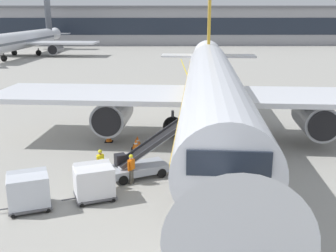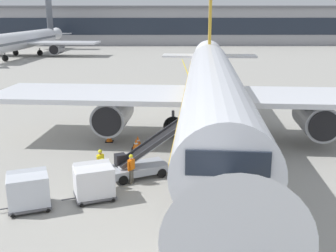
{
  "view_description": "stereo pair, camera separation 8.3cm",
  "coord_description": "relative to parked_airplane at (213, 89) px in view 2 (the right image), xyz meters",
  "views": [
    {
      "loc": [
        -0.58,
        -11.47,
        9.38
      ],
      "look_at": [
        -0.26,
        10.34,
        3.22
      ],
      "focal_mm": 43.39,
      "sensor_mm": 36.0,
      "label": 1
    },
    {
      "loc": [
        -0.5,
        -11.47,
        9.38
      ],
      "look_at": [
        -0.26,
        10.34,
        3.22
      ],
      "focal_mm": 43.39,
      "sensor_mm": 36.0,
      "label": 2
    }
  ],
  "objects": [
    {
      "name": "apron_guidance_line_lead_in",
      "position": [
        0.17,
        -0.74,
        -3.9
      ],
      "size": [
        0.2,
        110.0,
        0.01
      ],
      "color": "yellow",
      "rests_on": "ground"
    },
    {
      "name": "ground_crew_by_carts",
      "position": [
        -5.44,
        -8.0,
        -2.91
      ],
      "size": [
        0.41,
        0.5,
        1.74
      ],
      "color": "#514C42",
      "rests_on": "ground"
    },
    {
      "name": "safety_cone_wingtip",
      "position": [
        -5.49,
        -1.38,
        -3.53
      ],
      "size": [
        0.68,
        0.68,
        0.77
      ],
      "color": "black",
      "rests_on": "ground"
    },
    {
      "name": "parked_airplane",
      "position": [
        0.0,
        0.0,
        0.0
      ],
      "size": [
        32.84,
        42.89,
        14.54
      ],
      "color": "silver",
      "rests_on": "ground"
    },
    {
      "name": "safety_cone_nose_mark",
      "position": [
        -5.57,
        -2.04,
        -3.53
      ],
      "size": [
        0.67,
        0.67,
        0.76
      ],
      "color": "black",
      "rests_on": "ground"
    },
    {
      "name": "safety_cone_engine_keepout",
      "position": [
        -7.69,
        -0.34,
        -3.58
      ],
      "size": [
        0.59,
        0.59,
        0.68
      ],
      "color": "black",
      "rests_on": "ground"
    },
    {
      "name": "baggage_cart_lead",
      "position": [
        -7.23,
        -9.9,
        -2.9
      ],
      "size": [
        2.82,
        2.18,
        1.91
      ],
      "color": "#515156",
      "rests_on": "ground"
    },
    {
      "name": "ground_crew_wingwalker",
      "position": [
        -7.42,
        -10.42,
        -2.91
      ],
      "size": [
        0.44,
        0.44,
        1.74
      ],
      "color": "black",
      "rests_on": "ground"
    },
    {
      "name": "ground_crew_by_loader",
      "position": [
        -7.29,
        -7.15,
        -2.91
      ],
      "size": [
        0.42,
        0.47,
        1.74
      ],
      "color": "#514C42",
      "rests_on": "ground"
    },
    {
      "name": "distant_airplane",
      "position": [
        -33.83,
        61.24,
        -0.51
      ],
      "size": [
        32.33,
        41.77,
        13.84
      ],
      "color": "silver",
      "rests_on": "ground"
    },
    {
      "name": "baggage_cart_second",
      "position": [
        -10.25,
        -10.97,
        -2.9
      ],
      "size": [
        2.82,
        2.18,
        1.91
      ],
      "color": "#515156",
      "rests_on": "ground"
    },
    {
      "name": "belt_loader",
      "position": [
        -4.94,
        -6.87,
        -2.99
      ],
      "size": [
        5.19,
        3.32,
        3.34
      ],
      "color": "#A3A8B2",
      "rests_on": "ground"
    },
    {
      "name": "terminal_building",
      "position": [
        -7.73,
        96.96,
        1.55
      ],
      "size": [
        146.86,
        19.03,
        11.02
      ],
      "color": "#939399",
      "rests_on": "ground"
    },
    {
      "name": "ground_crew_marshaller",
      "position": [
        -6.95,
        -8.63,
        -2.91
      ],
      "size": [
        0.29,
        0.57,
        1.74
      ],
      "color": "#514C42",
      "rests_on": "ground"
    }
  ]
}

